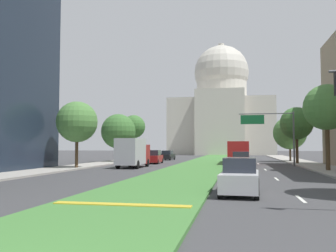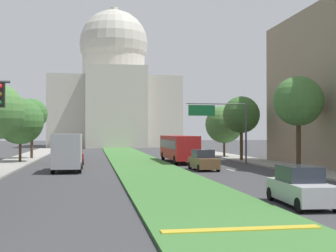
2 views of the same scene
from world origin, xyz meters
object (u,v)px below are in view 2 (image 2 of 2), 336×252
at_px(capitol_building, 114,92).
at_px(sedan_far_horizon, 74,151).
at_px(city_bus, 179,146).
at_px(box_truck_delivery, 68,152).
at_px(street_tree_right_distant, 224,124).
at_px(sedan_distant, 74,156).
at_px(street_tree_left_distant, 32,114).
at_px(street_tree_left_far, 20,121).
at_px(overhead_guide_sign, 223,119).
at_px(sedan_lead_stopped, 301,187).
at_px(sedan_midblock, 203,161).
at_px(street_tree_right_far, 241,115).
at_px(street_tree_right_mid, 298,101).

bearing_deg(capitol_building, sedan_far_horizon, -98.97).
bearing_deg(city_bus, box_truck_delivery, -139.16).
bearing_deg(street_tree_right_distant, sedan_distant, -154.58).
height_order(street_tree_left_distant, city_bus, street_tree_left_distant).
bearing_deg(street_tree_left_far, overhead_guide_sign, -14.65).
height_order(sedan_lead_stopped, sedan_midblock, sedan_midblock).
relative_size(overhead_guide_sign, city_bus, 0.59).
bearing_deg(street_tree_left_far, sedan_far_horizon, 63.95).
bearing_deg(sedan_lead_stopped, city_bus, 90.00).
xyz_separation_m(street_tree_right_far, city_bus, (-7.58, -1.05, -3.58)).
bearing_deg(sedan_midblock, city_bus, 91.21).
relative_size(street_tree_left_far, sedan_midblock, 1.67).
bearing_deg(street_tree_left_far, box_truck_delivery, -64.28).
bearing_deg(street_tree_left_far, sedan_distant, -20.77).
relative_size(street_tree_right_mid, sedan_far_horizon, 1.93).
xyz_separation_m(street_tree_right_mid, sedan_distant, (-19.54, 12.18, -5.15)).
relative_size(sedan_lead_stopped, sedan_far_horizon, 1.07).
relative_size(capitol_building, sedan_far_horizon, 7.84).
height_order(street_tree_left_far, sedan_distant, street_tree_left_far).
distance_m(capitol_building, street_tree_left_distant, 52.82).
relative_size(overhead_guide_sign, box_truck_delivery, 1.02).
distance_m(street_tree_right_far, street_tree_right_distant, 7.82).
distance_m(street_tree_left_far, street_tree_left_distant, 6.88).
bearing_deg(sedan_distant, sedan_lead_stopped, -69.09).
bearing_deg(street_tree_right_far, street_tree_left_distant, 162.56).
relative_size(overhead_guide_sign, street_tree_left_far, 0.92).
xyz_separation_m(street_tree_right_mid, street_tree_right_distant, (-0.40, 21.27, -1.63)).
bearing_deg(sedan_far_horizon, street_tree_left_far, -116.05).
relative_size(sedan_distant, box_truck_delivery, 0.74).
bearing_deg(overhead_guide_sign, street_tree_right_far, 53.06).
relative_size(sedan_lead_stopped, sedan_distant, 0.97).
relative_size(street_tree_left_distant, city_bus, 0.68).
bearing_deg(street_tree_right_distant, capitol_building, 103.62).
bearing_deg(overhead_guide_sign, city_bus, 138.17).
bearing_deg(street_tree_right_far, capitol_building, 101.66).
relative_size(street_tree_right_distant, sedan_lead_stopped, 1.50).
relative_size(street_tree_right_far, street_tree_left_distant, 1.00).
bearing_deg(street_tree_right_far, overhead_guide_sign, -126.94).
xyz_separation_m(street_tree_right_mid, street_tree_left_far, (-25.35, 14.38, -1.46)).
relative_size(sedan_distant, sedan_far_horizon, 1.11).
relative_size(street_tree_right_distant, city_bus, 0.63).
distance_m(street_tree_left_distant, sedan_far_horizon, 7.95).
relative_size(street_tree_right_far, sedan_lead_stopped, 1.64).
bearing_deg(street_tree_right_distant, sedan_lead_stopped, -101.37).
xyz_separation_m(street_tree_left_far, sedan_far_horizon, (5.27, 10.79, -3.78)).
distance_m(street_tree_left_distant, box_truck_delivery, 19.76).
relative_size(street_tree_left_distant, sedan_midblock, 1.76).
distance_m(capitol_building, sedan_distant, 61.42).
bearing_deg(sedan_midblock, sedan_distant, 138.42).
xyz_separation_m(street_tree_left_far, street_tree_left_distant, (0.34, 6.80, 1.01)).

